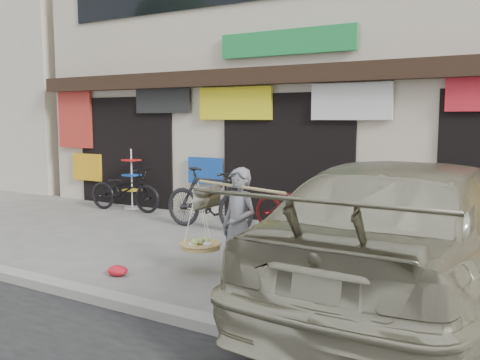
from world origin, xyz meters
The scene contains 11 objects.
ground centered at (0.00, 0.00, 0.00)m, with size 70.00×70.00×0.00m, color gray.
kerb centered at (0.00, -2.00, 0.06)m, with size 70.00×0.25×0.12m, color gray.
shophouse_block centered at (0.00, 6.42, 3.45)m, with size 14.00×6.32×7.00m.
neighbor_west centered at (-13.50, 7.00, 3.00)m, with size 12.00×7.00×6.00m, color beige.
street_vendor centered at (1.39, -0.60, 0.72)m, with size 2.14×1.04×1.56m.
bike_0 centered at (-3.88, 2.79, 0.51)m, with size 0.68×1.94×1.02m, color black.
bike_1 centered at (-0.99, 2.11, 0.61)m, with size 0.58×2.04×1.23m, color black.
bike_2 centered at (0.72, 2.57, 0.53)m, with size 0.71×2.04×1.07m, color #550E0F.
suv centered at (3.51, -0.09, 0.86)m, with size 2.49×5.95×1.72m.
display_rack centered at (-3.98, 3.14, 0.58)m, with size 0.40×0.40×1.45m.
red_bag centered at (-0.29, -1.10, 0.07)m, with size 0.31×0.25×0.14m, color red.
Camera 1 is at (4.97, -6.39, 2.20)m, focal length 40.00 mm.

